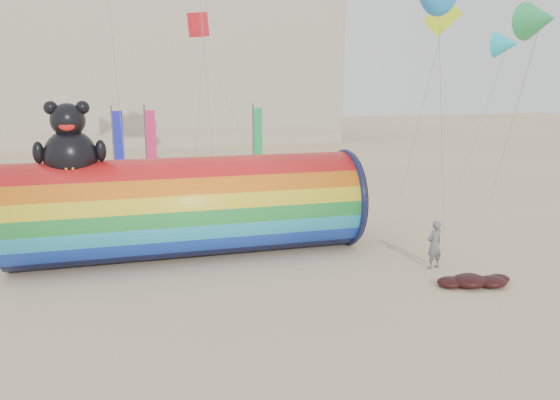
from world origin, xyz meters
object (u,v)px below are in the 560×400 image
object	(u,v)px
hotel_building	(47,44)
kite_handler	(434,245)
windsock_assembly	(190,204)
fabric_bundle	(474,281)

from	to	relation	value
hotel_building	kite_handler	world-z (taller)	hotel_building
windsock_assembly	fabric_bundle	size ratio (longest dim) A/B	4.96
hotel_building	windsock_assembly	size ratio (longest dim) A/B	4.65
windsock_assembly	kite_handler	distance (m)	9.14
windsock_assembly	kite_handler	bearing A→B (deg)	-25.83
hotel_building	kite_handler	distance (m)	50.53
kite_handler	fabric_bundle	size ratio (longest dim) A/B	0.67
hotel_building	fabric_bundle	xyz separation A→B (m)	(18.02, -48.29, -10.14)
kite_handler	fabric_bundle	xyz separation A→B (m)	(0.36, -1.89, -0.71)
hotel_building	kite_handler	xyz separation A→B (m)	(17.66, -46.40, -9.43)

